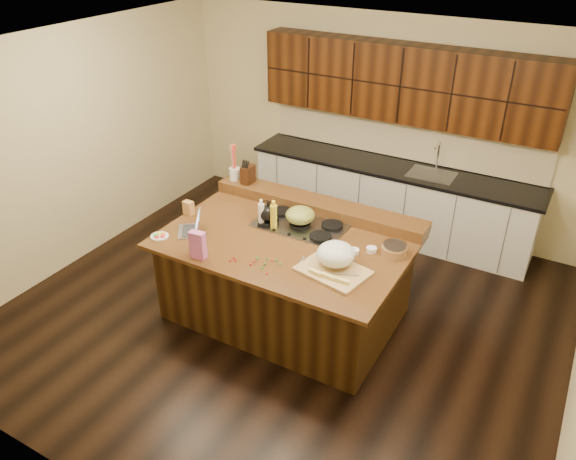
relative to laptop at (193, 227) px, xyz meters
The scene contains 34 objects.
room 1.01m from the laptop, 20.45° to the left, with size 5.52×5.02×2.72m.
island 1.07m from the laptop, 20.45° to the left, with size 2.40×1.60×0.92m.
back_ledge 1.36m from the laptop, 49.37° to the left, with size 2.40×0.30×0.12m, color black.
cooktop 1.09m from the laptop, 35.47° to the left, with size 0.92×0.52×0.05m.
back_counter 2.82m from the laptop, 65.14° to the left, with size 3.70×0.66×2.40m.
kettle 0.77m from the laptop, 40.57° to the left, with size 0.19×0.19×0.17m, color black.
green_bowl 1.09m from the laptop, 35.47° to the left, with size 0.30×0.30×0.17m, color olive.
laptop is the anchor object (origin of this frame).
oil_bottle 0.82m from the laptop, 33.13° to the left, with size 0.07×0.07×0.27m, color gold.
vinegar_bottle 0.70m from the laptop, 39.43° to the left, with size 0.06×0.06×0.25m, color silver.
wooden_tray 1.53m from the laptop, ahead, with size 0.67×0.55×0.24m.
ramekin_a 1.49m from the laptop, ahead, with size 0.10×0.10×0.04m, color white.
ramekin_b 1.63m from the laptop, 15.06° to the left, with size 0.10×0.10×0.04m, color white.
ramekin_c 1.79m from the laptop, 17.37° to the left, with size 0.10×0.10×0.04m, color white.
strainer_bowl 2.00m from the laptop, 17.16° to the left, with size 0.24×0.24×0.09m, color #996B3F.
kitchen_timer 1.23m from the laptop, ahead, with size 0.08×0.08×0.07m, color silver.
pink_bag 0.50m from the laptop, 45.85° to the right, with size 0.15×0.08×0.27m, color #C95E9F.
candy_plate 0.34m from the laptop, 132.76° to the right, with size 0.18×0.18×0.01m, color white.
package_box 0.38m from the laptop, 134.33° to the left, with size 0.11×0.08×0.15m, color #BE8543.
utensil_crock 1.05m from the laptop, 100.28° to the left, with size 0.12×0.12×0.14m, color white.
knife_block 1.04m from the laptop, 90.17° to the left, with size 0.10×0.17×0.21m, color black.
gumdrop_0 1.08m from the laptop, 14.98° to the right, with size 0.02×0.02×0.02m, color red.
gumdrop_1 0.99m from the laptop, 13.13° to the right, with size 0.02×0.02×0.02m, color #198C26.
gumdrop_2 0.86m from the laptop, 11.53° to the right, with size 0.02×0.02×0.02m, color red.
gumdrop_3 1.01m from the laptop, ahead, with size 0.02×0.02×0.02m, color #198C26.
gumdrop_4 0.70m from the laptop, 22.83° to the right, with size 0.02×0.02×0.02m, color red.
gumdrop_5 1.07m from the laptop, ahead, with size 0.02×0.02×0.02m, color #198C26.
gumdrop_6 0.98m from the laptop, ahead, with size 0.02×0.02×0.02m, color red.
gumdrop_7 0.84m from the laptop, ahead, with size 0.02×0.02×0.02m, color #198C26.
gumdrop_8 0.87m from the laptop, 15.36° to the right, with size 0.02×0.02×0.02m, color red.
gumdrop_9 0.92m from the laptop, ahead, with size 0.02×0.02×0.02m, color #198C26.
gumdrop_10 0.68m from the laptop, 18.59° to the right, with size 0.02×0.02×0.02m, color red.
gumdrop_11 0.96m from the laptop, ahead, with size 0.02×0.02×0.02m, color #198C26.
gumdrop_12 0.72m from the laptop, 19.88° to the right, with size 0.02×0.02×0.02m, color red.
Camera 1 is at (2.36, -4.10, 3.76)m, focal length 35.00 mm.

